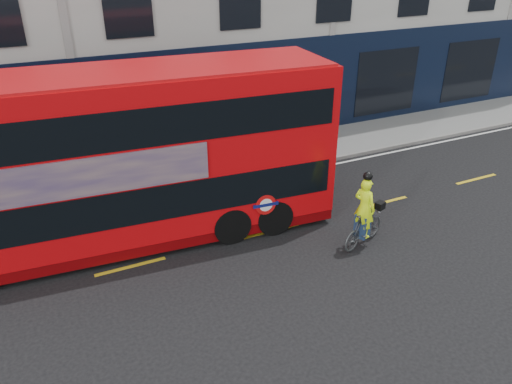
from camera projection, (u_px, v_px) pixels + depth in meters
ground at (146, 301)px, 11.46m from camera, size 120.00×120.00×0.00m
pavement at (96, 186)px, 16.66m from camera, size 60.00×3.00×0.12m
kerb at (105, 205)px, 15.45m from camera, size 60.00×0.12×0.13m
road_edge_line at (107, 211)px, 15.24m from camera, size 58.00×0.10×0.01m
lane_dashes at (131, 267)px, 12.66m from camera, size 58.00×0.12×0.01m
bus at (117, 160)px, 12.77m from camera, size 11.67×3.50×4.64m
cyclist at (364, 221)px, 13.26m from camera, size 1.73×1.01×2.20m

